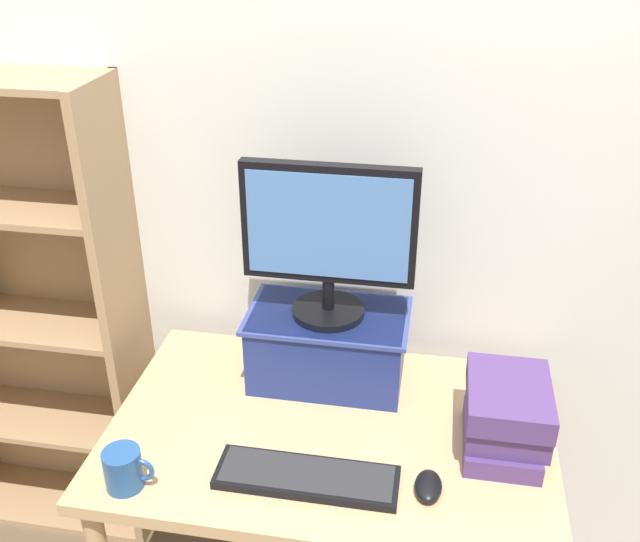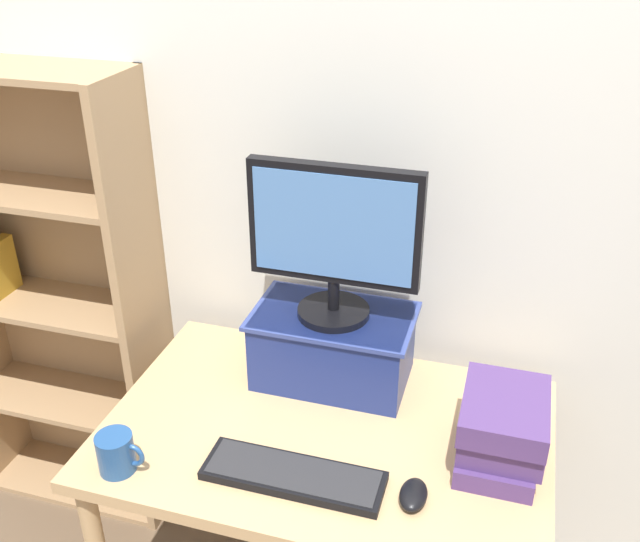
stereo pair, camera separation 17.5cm
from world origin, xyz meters
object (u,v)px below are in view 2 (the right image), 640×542
(bookshelf_unit, at_px, (51,298))
(keyboard, at_px, (293,475))
(desk, at_px, (326,454))
(book_stack, at_px, (502,430))
(coffee_mug, at_px, (117,453))
(riser_box, at_px, (333,345))
(computer_monitor, at_px, (334,237))
(computer_mouse, at_px, (413,495))

(bookshelf_unit, xyz_separation_m, keyboard, (1.04, -0.53, -0.02))
(desk, xyz_separation_m, book_stack, (0.44, 0.00, 0.19))
(desk, bearing_deg, coffee_mug, -146.75)
(riser_box, bearing_deg, coffee_mug, -128.18)
(bookshelf_unit, height_order, coffee_mug, bookshelf_unit)
(desk, bearing_deg, keyboard, -96.67)
(computer_monitor, distance_m, coffee_mug, 0.76)
(desk, height_order, computer_mouse, computer_mouse)
(riser_box, xyz_separation_m, keyboard, (0.02, -0.42, -0.10))
(desk, height_order, coffee_mug, coffee_mug)
(bookshelf_unit, relative_size, book_stack, 6.06)
(keyboard, height_order, coffee_mug, coffee_mug)
(computer_mouse, bearing_deg, coffee_mug, -171.66)
(riser_box, relative_size, computer_mouse, 4.30)
(computer_monitor, relative_size, computer_mouse, 4.41)
(bookshelf_unit, relative_size, riser_box, 3.53)
(bookshelf_unit, bearing_deg, computer_mouse, -21.40)
(keyboard, xyz_separation_m, book_stack, (0.46, 0.21, 0.08))
(bookshelf_unit, height_order, keyboard, bookshelf_unit)
(keyboard, bearing_deg, riser_box, 92.64)
(desk, relative_size, book_stack, 4.42)
(keyboard, height_order, computer_mouse, computer_mouse)
(riser_box, distance_m, computer_mouse, 0.51)
(riser_box, relative_size, book_stack, 1.72)
(computer_monitor, height_order, keyboard, computer_monitor)
(computer_monitor, height_order, book_stack, computer_monitor)
(desk, bearing_deg, computer_mouse, -35.35)
(book_stack, xyz_separation_m, coffee_mug, (-0.88, -0.29, -0.04))
(keyboard, xyz_separation_m, coffee_mug, (-0.42, -0.09, 0.04))
(desk, xyz_separation_m, computer_mouse, (0.26, -0.19, 0.11))
(desk, relative_size, bookshelf_unit, 0.73)
(riser_box, height_order, computer_monitor, computer_monitor)
(computer_monitor, xyz_separation_m, book_stack, (0.48, -0.21, -0.35))
(coffee_mug, bearing_deg, computer_monitor, 51.74)
(riser_box, xyz_separation_m, computer_monitor, (-0.00, -0.00, 0.34))
(riser_box, xyz_separation_m, book_stack, (0.48, -0.21, -0.02))
(desk, relative_size, computer_mouse, 11.07)
(desk, height_order, computer_monitor, computer_monitor)
(riser_box, distance_m, book_stack, 0.53)
(computer_mouse, distance_m, book_stack, 0.27)
(desk, height_order, riser_box, riser_box)
(desk, height_order, bookshelf_unit, bookshelf_unit)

